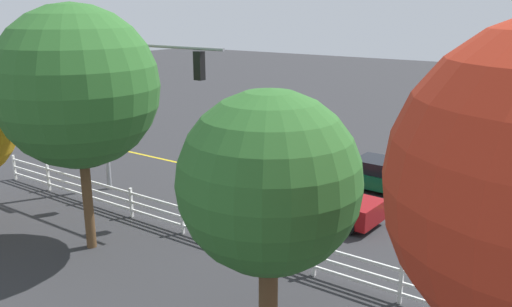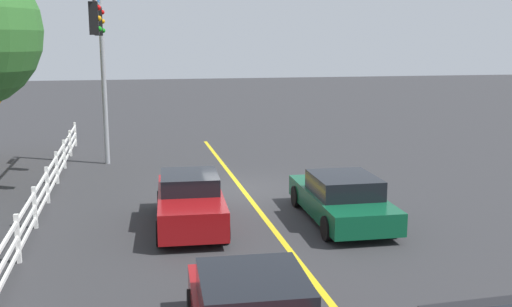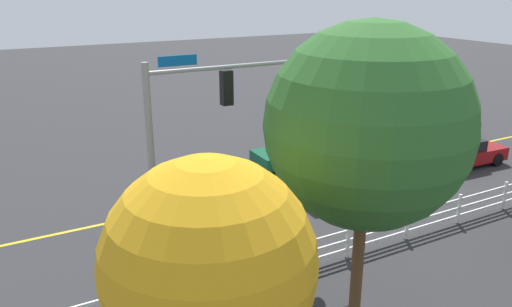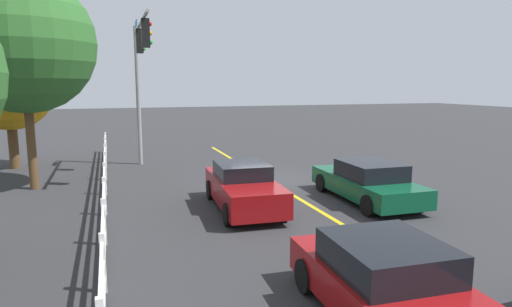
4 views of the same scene
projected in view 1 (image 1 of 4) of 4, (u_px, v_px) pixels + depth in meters
ground_plane at (271, 184)px, 23.33m from camera, size 120.00×120.00×0.00m
lane_center_stripe at (354, 202)px, 21.13m from camera, size 28.00×0.16×0.01m
signal_assembly at (134, 85)px, 20.34m from camera, size 6.58×0.38×6.68m
car_0 at (376, 174)px, 22.51m from camera, size 4.74×2.06×1.35m
car_1 at (322, 200)px, 19.44m from camera, size 4.48×2.02×1.42m
white_rail_fence at (243, 235)px, 16.59m from camera, size 26.10×0.10×1.15m
tree_1 at (269, 183)px, 10.93m from camera, size 3.95×3.95×6.06m
tree_2 at (77, 87)px, 15.74m from camera, size 4.99×4.99×7.80m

